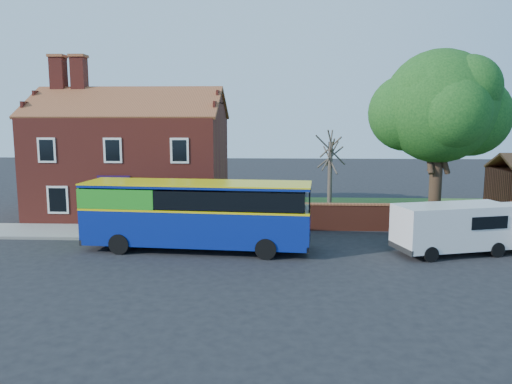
{
  "coord_description": "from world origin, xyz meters",
  "views": [
    {
      "loc": [
        2.88,
        -21.69,
        6.48
      ],
      "look_at": [
        1.63,
        5.0,
        2.53
      ],
      "focal_mm": 35.0,
      "sensor_mm": 36.0,
      "label": 1
    }
  ],
  "objects": [
    {
      "name": "ground",
      "position": [
        0.0,
        0.0,
        0.0
      ],
      "size": [
        120.0,
        120.0,
        0.0
      ],
      "primitive_type": "plane",
      "color": "black",
      "rests_on": "ground"
    },
    {
      "name": "van_near",
      "position": [
        11.22,
        2.14,
        1.34
      ],
      "size": [
        5.85,
        3.59,
        2.4
      ],
      "rotation": [
        0.0,
        0.0,
        0.28
      ],
      "color": "silver",
      "rests_on": "ground"
    },
    {
      "name": "bus",
      "position": [
        -1.5,
        2.35,
        1.92
      ],
      "size": [
        11.32,
        3.73,
        3.39
      ],
      "rotation": [
        0.0,
        0.0,
        -0.08
      ],
      "color": "navy",
      "rests_on": "ground"
    },
    {
      "name": "kerb",
      "position": [
        -7.0,
        4.0,
        0.07
      ],
      "size": [
        18.0,
        0.15,
        0.14
      ],
      "primitive_type": "cube",
      "color": "slate",
      "rests_on": "ground"
    },
    {
      "name": "large_tree",
      "position": [
        12.8,
        10.06,
        6.99
      ],
      "size": [
        8.75,
        6.92,
        10.67
      ],
      "color": "black",
      "rests_on": "ground"
    },
    {
      "name": "shop_building",
      "position": [
        -7.02,
        11.5,
        3.41
      ],
      "size": [
        12.3,
        8.13,
        10.5
      ],
      "color": "maroon",
      "rests_on": "ground"
    },
    {
      "name": "boundary_wall",
      "position": [
        13.0,
        7.0,
        0.81
      ],
      "size": [
        22.0,
        0.38,
        1.6
      ],
      "color": "maroon",
      "rests_on": "ground"
    },
    {
      "name": "grass_strip",
      "position": [
        13.0,
        13.0,
        0.02
      ],
      "size": [
        26.0,
        12.0,
        0.04
      ],
      "primitive_type": "cube",
      "color": "#426B28",
      "rests_on": "ground"
    },
    {
      "name": "bare_tree",
      "position": [
        6.14,
        10.31,
        2.81
      ],
      "size": [
        2.05,
        2.45,
        5.48
      ],
      "color": "#4C4238",
      "rests_on": "ground"
    },
    {
      "name": "pavement",
      "position": [
        -7.0,
        5.75,
        0.06
      ],
      "size": [
        18.0,
        3.5,
        0.12
      ],
      "primitive_type": "cube",
      "color": "gray",
      "rests_on": "ground"
    }
  ]
}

